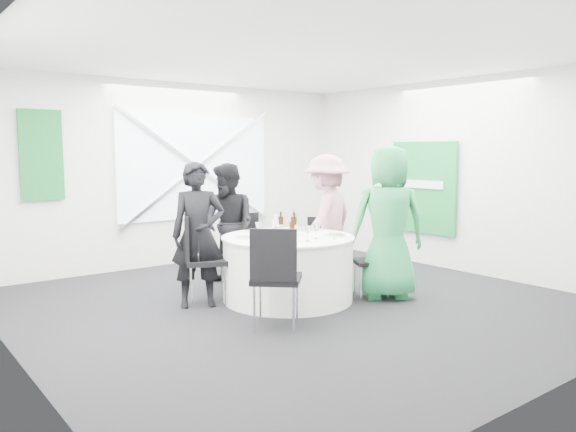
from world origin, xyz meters
TOP-DOWN VIEW (x-y plane):
  - floor at (0.00, 0.00)m, footprint 6.00×6.00m
  - ceiling at (0.00, 0.00)m, footprint 6.00×6.00m
  - wall_back at (0.00, 3.00)m, footprint 6.00×0.00m
  - wall_front at (0.00, -3.00)m, footprint 6.00×0.00m
  - wall_left at (-3.00, 0.00)m, footprint 0.00×6.00m
  - wall_right at (3.00, 0.00)m, footprint 0.00×6.00m
  - window_panel at (0.30, 2.96)m, footprint 2.60×0.03m
  - window_brace_a at (0.30, 2.92)m, footprint 2.63×0.05m
  - window_brace_b at (0.30, 2.92)m, footprint 2.63×0.05m
  - green_banner at (-2.00, 2.95)m, footprint 0.55×0.04m
  - green_sign at (2.94, 0.60)m, footprint 0.05×1.20m
  - banquet_table at (0.00, 0.20)m, footprint 1.56×1.56m
  - chair_back at (0.13, 1.22)m, footprint 0.47×0.48m
  - chair_back_left at (-0.93, 0.66)m, footprint 0.64×0.63m
  - chair_back_right at (0.98, 0.80)m, footprint 0.53×0.53m
  - chair_front_right at (0.95, -0.34)m, footprint 0.55×0.54m
  - chair_front_left at (-0.82, -0.66)m, footprint 0.66×0.66m
  - person_man_back_left at (-0.96, 0.61)m, footprint 0.70×0.59m
  - person_man_back at (-0.19, 1.21)m, footprint 0.57×0.84m
  - person_woman_pink at (0.96, 0.60)m, footprint 1.22×0.90m
  - person_woman_green at (0.99, -0.45)m, footprint 1.07×0.98m
  - plate_back at (0.01, 0.73)m, footprint 0.28×0.28m
  - plate_back_left at (-0.46, 0.38)m, footprint 0.26×0.26m
  - plate_back_right at (0.45, 0.45)m, footprint 0.27×0.27m
  - plate_front_right at (0.46, -0.13)m, footprint 0.25×0.25m
  - plate_front_left at (-0.37, -0.17)m, footprint 0.26×0.26m
  - napkin at (-0.40, -0.17)m, footprint 0.24×0.20m
  - beer_bottle_a at (-0.16, 0.24)m, footprint 0.06×0.06m
  - beer_bottle_b at (0.01, 0.36)m, footprint 0.06×0.06m
  - beer_bottle_c at (0.12, 0.23)m, footprint 0.06×0.06m
  - beer_bottle_d at (-0.05, 0.06)m, footprint 0.06×0.06m
  - green_water_bottle at (0.17, 0.30)m, footprint 0.08×0.08m
  - clear_water_bottle at (-0.23, 0.14)m, footprint 0.08×0.08m
  - wine_glass_a at (-0.28, 0.02)m, footprint 0.07×0.07m
  - wine_glass_b at (-0.31, 0.36)m, footprint 0.07×0.07m
  - wine_glass_c at (-0.04, -0.21)m, footprint 0.07×0.07m
  - wine_glass_d at (0.13, -0.15)m, footprint 0.07×0.07m
  - fork_a at (0.56, 0.33)m, footprint 0.09×0.14m
  - knife_a at (0.36, 0.65)m, footprint 0.10×0.13m
  - fork_b at (0.27, -0.31)m, footprint 0.12×0.12m
  - knife_b at (0.52, -0.04)m, footprint 0.11×0.12m
  - fork_c at (-0.54, 0.01)m, footprint 0.10×0.13m
  - knife_c at (-0.32, -0.28)m, footprint 0.11×0.13m

SIDE VIEW (x-z plane):
  - floor at x=0.00m, z-range 0.00..0.00m
  - banquet_table at x=0.00m, z-range 0.00..0.76m
  - chair_back_right at x=0.98m, z-range 0.07..0.92m
  - chair_front_right at x=0.95m, z-range 0.07..0.95m
  - chair_back at x=0.13m, z-range 0.08..1.01m
  - chair_front_left at x=-0.82m, z-range 0.09..1.12m
  - chair_back_left at x=-0.93m, z-range 0.09..1.13m
  - fork_a at x=0.56m, z-range 0.76..0.77m
  - knife_a at x=0.36m, z-range 0.76..0.77m
  - fork_b at x=0.27m, z-range 0.76..0.77m
  - knife_b at x=0.52m, z-range 0.76..0.77m
  - fork_c at x=-0.54m, z-range 0.76..0.77m
  - knife_c at x=-0.32m, z-range 0.76..0.77m
  - plate_back at x=0.01m, z-range 0.76..0.77m
  - plate_back_left at x=-0.46m, z-range 0.76..0.77m
  - plate_front_left at x=-0.37m, z-range 0.76..0.77m
  - plate_front_right at x=0.46m, z-range 0.76..0.80m
  - plate_back_right at x=0.45m, z-range 0.76..0.80m
  - person_man_back at x=-0.19m, z-range 0.00..1.60m
  - napkin at x=-0.40m, z-range 0.78..0.83m
  - person_man_back_left at x=-0.96m, z-range 0.00..1.64m
  - beer_bottle_d at x=-0.05m, z-range 0.73..0.98m
  - person_woman_pink at x=0.96m, z-range 0.00..1.71m
  - beer_bottle_a at x=-0.16m, z-range 0.73..1.00m
  - beer_bottle_c at x=0.12m, z-range 0.73..1.01m
  - beer_bottle_b at x=0.01m, z-range 0.73..1.01m
  - clear_water_bottle at x=-0.23m, z-range 0.73..1.01m
  - green_water_bottle at x=0.17m, z-range 0.73..1.03m
  - wine_glass_a at x=-0.28m, z-range 0.80..0.97m
  - wine_glass_b at x=-0.31m, z-range 0.80..0.97m
  - wine_glass_c at x=-0.04m, z-range 0.80..0.97m
  - wine_glass_d at x=0.13m, z-range 0.80..0.97m
  - person_woman_green at x=0.99m, z-range 0.00..1.83m
  - green_sign at x=2.94m, z-range 0.50..1.90m
  - wall_back at x=0.00m, z-range -1.60..4.40m
  - wall_front at x=0.00m, z-range -1.60..4.40m
  - wall_left at x=-3.00m, z-range -1.60..4.40m
  - wall_right at x=3.00m, z-range -1.60..4.40m
  - window_panel at x=0.30m, z-range 0.70..2.30m
  - window_brace_a at x=0.30m, z-range 0.58..2.42m
  - window_brace_b at x=0.30m, z-range 0.58..2.42m
  - green_banner at x=-2.00m, z-range 1.10..2.30m
  - ceiling at x=0.00m, z-range 2.80..2.80m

